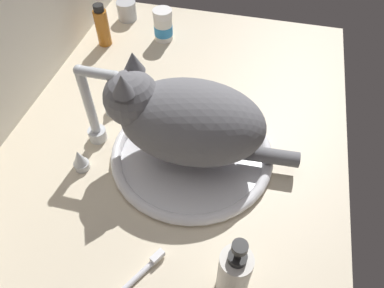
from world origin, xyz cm
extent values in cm
cube|color=beige|center=(0.00, 0.00, 1.50)|extent=(119.33, 74.40, 3.00)
torus|color=white|center=(0.78, -4.48, 4.09)|extent=(34.51, 34.51, 2.19)
cylinder|color=white|center=(0.78, -4.48, 3.30)|extent=(31.23, 31.23, 0.60)
cylinder|color=silver|center=(0.78, 17.14, 4.34)|extent=(4.00, 4.00, 2.68)
cylinder|color=silver|center=(0.78, 17.14, 13.87)|extent=(2.00, 2.00, 16.38)
sphere|color=silver|center=(0.78, 17.14, 22.06)|extent=(2.20, 2.20, 2.20)
cylinder|color=silver|center=(0.78, 13.56, 22.06)|extent=(2.00, 7.15, 2.00)
sphere|color=silver|center=(0.78, 9.99, 22.06)|extent=(2.10, 2.10, 2.10)
cylinder|color=silver|center=(-7.67, 17.14, 3.80)|extent=(3.20, 3.20, 1.60)
cone|color=silver|center=(-7.67, 17.14, 6.45)|extent=(2.88, 2.88, 3.70)
cylinder|color=silver|center=(9.24, 17.14, 3.80)|extent=(3.20, 3.20, 1.60)
cone|color=silver|center=(9.24, 17.14, 6.45)|extent=(2.88, 2.88, 3.70)
ellipsoid|color=slate|center=(0.78, -4.48, 13.51)|extent=(19.07, 29.67, 16.63)
sphere|color=slate|center=(0.18, 7.01, 18.01)|extent=(10.88, 10.88, 10.88)
cone|color=slate|center=(-3.08, 6.84, 23.86)|extent=(4.14, 4.14, 4.08)
cone|color=slate|center=(3.44, 7.18, 23.86)|extent=(4.14, 4.14, 4.08)
ellipsoid|color=silver|center=(-0.03, 11.09, 16.92)|extent=(4.74, 3.50, 3.48)
ellipsoid|color=silver|center=(0.26, 5.58, 12.67)|extent=(10.08, 8.55, 9.15)
cylinder|color=slate|center=(1.62, -20.46, 6.79)|extent=(3.81, 12.00, 3.20)
cylinder|color=white|center=(41.66, 13.95, 6.57)|extent=(5.18, 5.18, 7.15)
cylinder|color=#338CD1|center=(41.66, 13.95, 6.00)|extent=(5.34, 5.34, 2.86)
cylinder|color=white|center=(41.66, 13.95, 11.15)|extent=(5.44, 5.44, 2.00)
cylinder|color=silver|center=(-24.46, -17.43, 8.17)|extent=(5.22, 5.22, 10.33)
cylinder|color=black|center=(-24.46, -17.43, 13.93)|extent=(2.87, 2.87, 1.20)
cylinder|color=black|center=(-24.46, -17.43, 15.67)|extent=(1.04, 1.04, 2.27)
cylinder|color=black|center=(-24.46, -17.43, 17.40)|extent=(2.35, 2.35, 1.20)
cylinder|color=#B2661E|center=(35.36, 29.66, 8.09)|extent=(3.78, 3.78, 10.19)
cylinder|color=black|center=(35.36, 29.66, 14.09)|extent=(2.84, 2.84, 1.80)
cylinder|color=#B2B5BA|center=(49.41, 28.01, 5.31)|extent=(5.77, 5.77, 4.62)
cylinder|color=silver|center=(49.41, 28.01, 8.12)|extent=(5.89, 5.89, 1.00)
cube|color=white|center=(-23.07, -4.16, 4.10)|extent=(2.85, 2.35, 1.20)
camera|label=1|loc=(-47.50, -16.28, 65.17)|focal=34.50mm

